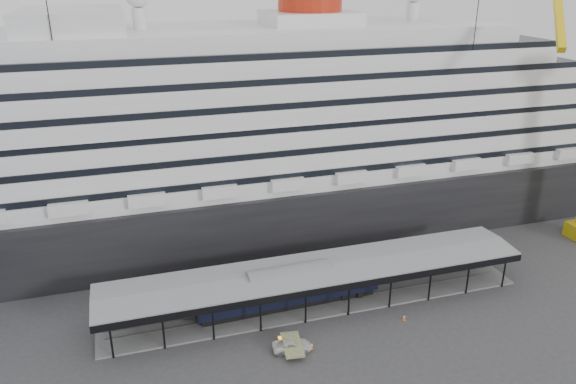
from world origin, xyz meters
The scene contains 8 objects.
ground centered at (0.00, 0.00, 0.00)m, with size 200.00×200.00×0.00m, color #353538.
cruise_ship centered at (0.05, 32.00, 18.35)m, with size 130.00×30.00×43.90m.
platform_canopy centered at (0.00, 5.00, 2.36)m, with size 56.00×9.18×5.30m.
port_truck centered at (-6.15, -3.83, 0.63)m, with size 2.11×4.57×1.27m, color silver.
pullman_carriage centered at (-3.85, 5.00, 2.89)m, with size 24.52×3.86×23.99m.
traffic_cone_left centered at (-6.43, -2.33, 0.34)m, with size 0.42×0.42×0.69m.
traffic_cone_mid centered at (-3.88, -4.19, 0.41)m, with size 0.56×0.56×0.82m.
traffic_cone_right centered at (9.14, -2.24, 0.38)m, with size 0.41×0.41×0.76m.
Camera 1 is at (-22.40, -54.81, 41.37)m, focal length 35.00 mm.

